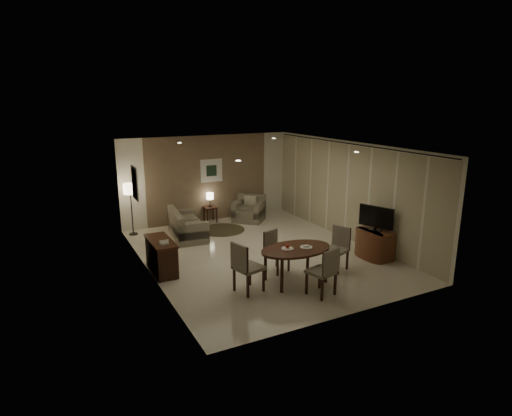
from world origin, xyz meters
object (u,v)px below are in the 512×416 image
chair_left (249,267)px  armchair (249,209)px  side_table (210,214)px  tv_cabinet (375,244)px  chair_near (321,271)px  floor_lamp (132,209)px  dining_table (296,265)px  console_desk (161,256)px  chair_far (277,252)px  chair_right (336,249)px  sofa (188,224)px

chair_left → armchair: bearing=-41.0°
side_table → tv_cabinet: bearing=-62.7°
tv_cabinet → chair_near: size_ratio=0.90×
side_table → floor_lamp: floor_lamp is taller
dining_table → chair_near: size_ratio=1.58×
armchair → tv_cabinet: bearing=-29.5°
floor_lamp → chair_left: bearing=-74.9°
dining_table → floor_lamp: bearing=116.4°
console_desk → floor_lamp: size_ratio=0.81×
chair_far → chair_right: bearing=-41.1°
chair_near → side_table: bearing=-103.5°
chair_near → tv_cabinet: bearing=-169.8°
chair_right → side_table: 5.07m
armchair → chair_right: bearing=-46.8°
chair_far → side_table: chair_far is taller
dining_table → floor_lamp: 5.45m
tv_cabinet → chair_left: 3.60m
tv_cabinet → dining_table: size_ratio=0.57×
chair_near → side_table: (-0.08, 5.83, -0.25)m
chair_right → armchair: chair_right is taller
console_desk → armchair: 4.53m
chair_near → chair_left: 1.44m
chair_far → sofa: chair_far is taller
chair_near → side_table: size_ratio=2.03×
sofa → side_table: 1.59m
tv_cabinet → chair_near: bearing=-155.6°
side_table → chair_left: bearing=-102.7°
tv_cabinet → dining_table: bearing=-173.1°
chair_near → armchair: 5.48m
chair_far → sofa: bearing=89.9°
sofa → dining_table: bearing=-158.4°
chair_left → floor_lamp: (-1.31, 4.86, 0.22)m
console_desk → floor_lamp: floor_lamp is taller
chair_far → tv_cabinet: bearing=-25.2°
sofa → floor_lamp: (-1.33, 0.95, 0.35)m
floor_lamp → tv_cabinet: bearing=-43.0°
console_desk → chair_near: size_ratio=1.20×
console_desk → armchair: bearing=38.1°
chair_near → console_desk: bearing=-60.0°
chair_far → chair_left: size_ratio=0.88×
chair_near → dining_table: bearing=-96.7°
chair_far → chair_left: (-1.03, -0.64, 0.07)m
console_desk → chair_far: (2.33, -1.15, 0.09)m
chair_far → side_table: size_ratio=1.87×
console_desk → tv_cabinet: (4.89, -1.50, -0.03)m
chair_far → dining_table: bearing=-100.8°
chair_right → sofa: size_ratio=0.59×
side_table → chair_right: bearing=-77.2°
chair_near → floor_lamp: 6.19m
dining_table → chair_right: (1.14, 0.12, 0.12)m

